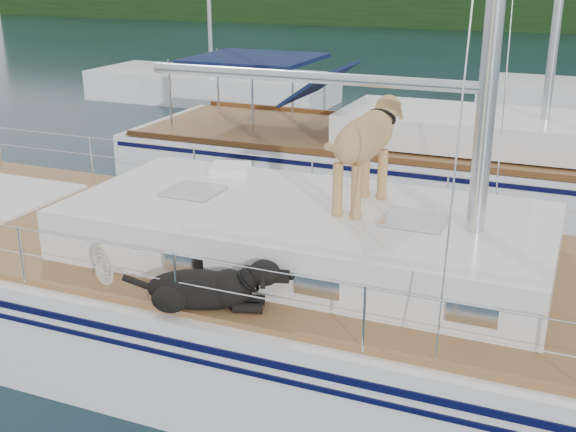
% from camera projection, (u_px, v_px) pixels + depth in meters
% --- Properties ---
extents(ground, '(120.00, 120.00, 0.00)m').
position_uv_depth(ground, '(243.00, 340.00, 8.71)').
color(ground, black).
rests_on(ground, ground).
extents(shore_bank, '(92.00, 1.00, 1.20)m').
position_uv_depth(shore_bank, '(545.00, 21.00, 48.69)').
color(shore_bank, '#595147').
rests_on(shore_bank, ground).
extents(main_sailboat, '(12.00, 3.88, 14.01)m').
position_uv_depth(main_sailboat, '(250.00, 290.00, 8.44)').
color(main_sailboat, white).
rests_on(main_sailboat, ground).
extents(neighbor_sailboat, '(11.00, 3.50, 13.30)m').
position_uv_depth(neighbor_sailboat, '(413.00, 166.00, 13.83)').
color(neighbor_sailboat, white).
rests_on(neighbor_sailboat, ground).
extents(bg_boat_west, '(8.00, 3.00, 11.65)m').
position_uv_depth(bg_boat_west, '(212.00, 87.00, 23.66)').
color(bg_boat_west, white).
rests_on(bg_boat_west, ground).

